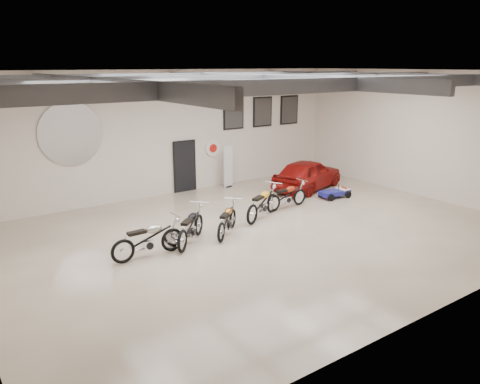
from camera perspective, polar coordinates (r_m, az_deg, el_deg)
floor at (r=14.92m, az=2.66°, el=-5.08°), size 16.00×12.00×0.01m
ceiling at (r=13.98m, az=2.92°, el=14.50°), size 16.00×12.00×0.01m
back_wall at (r=19.26m, az=-8.30°, el=7.12°), size 16.00×0.02×5.00m
right_wall at (r=20.11m, az=21.24°, el=6.59°), size 0.02×12.00×5.00m
ceiling_beams at (r=13.99m, az=2.91°, el=13.48°), size 15.80×11.80×0.32m
door at (r=19.70m, az=-6.78°, el=3.07°), size 0.92×0.08×2.10m
logo_plaque at (r=17.75m, az=-19.91°, el=6.66°), size 2.30×0.06×1.16m
poster_left at (r=20.67m, az=-0.79°, el=9.50°), size 1.05×0.08×1.35m
poster_mid at (r=21.61m, az=2.76°, el=9.74°), size 1.05×0.08×1.35m
poster_right at (r=22.63m, az=6.01°, el=9.93°), size 1.05×0.08×1.35m
oil_sign at (r=20.26m, az=-3.34°, el=5.36°), size 0.72×0.10×0.72m
banner_stand at (r=20.30m, az=-1.46°, el=3.14°), size 0.52×0.29×1.82m
motorcycle_silver at (r=13.21m, az=-11.16°, el=-5.57°), size 2.12×0.68×1.10m
motorcycle_black at (r=14.03m, az=-6.04°, el=-4.16°), size 1.98×1.85×1.08m
motorcycle_gold at (r=14.67m, az=-1.60°, el=-3.36°), size 1.84×1.70×1.00m
motorcycle_yellow at (r=16.20m, az=2.74°, el=-1.32°), size 2.24×1.54×1.12m
motorcycle_red at (r=17.41m, az=5.75°, el=-0.41°), size 1.95×0.73×0.99m
go_kart at (r=19.21m, az=11.78°, el=0.18°), size 1.62×0.83×0.57m
vintage_car at (r=20.16m, az=8.24°, el=2.17°), size 2.67×4.18×1.32m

